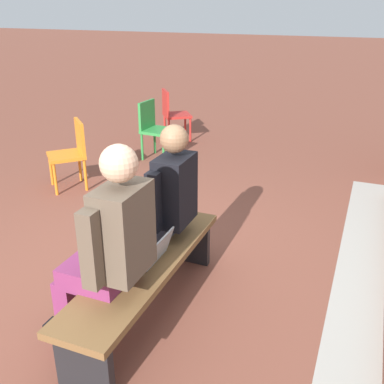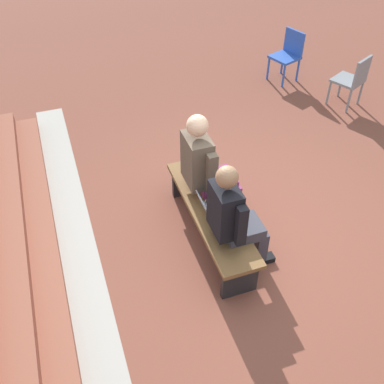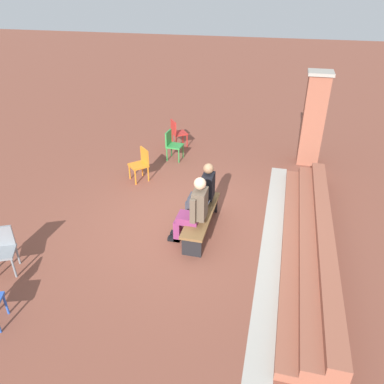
{
  "view_description": "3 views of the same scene",
  "coord_description": "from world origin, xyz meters",
  "px_view_note": "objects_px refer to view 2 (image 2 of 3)",
  "views": [
    {
      "loc": [
        2.62,
        1.67,
        2.16
      ],
      "look_at": [
        0.03,
        0.61,
        0.97
      ],
      "focal_mm": 42.0,
      "sensor_mm": 36.0,
      "label": 1
    },
    {
      "loc": [
        -3.02,
        1.67,
        3.79
      ],
      "look_at": [
        0.25,
        0.52,
        0.71
      ],
      "focal_mm": 42.0,
      "sensor_mm": 36.0,
      "label": 2
    },
    {
      "loc": [
        6.38,
        1.67,
        4.55
      ],
      "look_at": [
        0.02,
        0.09,
        0.81
      ],
      "focal_mm": 35.0,
      "sensor_mm": 36.0,
      "label": 3
    }
  ],
  "objects_px": {
    "person_adult": "(207,167)",
    "plastic_chair_by_pillar": "(353,78)",
    "bench": "(211,215)",
    "laptop": "(211,208)",
    "person_student": "(234,216)",
    "plastic_chair_foreground": "(288,53)"
  },
  "relations": [
    {
      "from": "bench",
      "to": "person_adult",
      "type": "xyz_separation_m",
      "value": [
        0.34,
        -0.07,
        0.39
      ]
    },
    {
      "from": "laptop",
      "to": "plastic_chair_by_pillar",
      "type": "bearing_deg",
      "value": -57.42
    },
    {
      "from": "person_adult",
      "to": "plastic_chair_by_pillar",
      "type": "height_order",
      "value": "person_adult"
    },
    {
      "from": "bench",
      "to": "person_adult",
      "type": "relative_size",
      "value": 1.27
    },
    {
      "from": "laptop",
      "to": "plastic_chair_foreground",
      "type": "distance_m",
      "value": 4.11
    },
    {
      "from": "person_adult",
      "to": "laptop",
      "type": "xyz_separation_m",
      "value": [
        -0.38,
        0.08,
        -0.25
      ]
    },
    {
      "from": "person_adult",
      "to": "plastic_chair_foreground",
      "type": "relative_size",
      "value": 1.69
    },
    {
      "from": "person_student",
      "to": "laptop",
      "type": "relative_size",
      "value": 4.22
    },
    {
      "from": "plastic_chair_foreground",
      "to": "person_adult",
      "type": "bearing_deg",
      "value": 137.49
    },
    {
      "from": "bench",
      "to": "person_student",
      "type": "bearing_deg",
      "value": -171.1
    },
    {
      "from": "bench",
      "to": "plastic_chair_by_pillar",
      "type": "relative_size",
      "value": 2.14
    },
    {
      "from": "laptop",
      "to": "person_adult",
      "type": "bearing_deg",
      "value": -12.49
    },
    {
      "from": "bench",
      "to": "plastic_chair_foreground",
      "type": "distance_m",
      "value": 4.08
    },
    {
      "from": "laptop",
      "to": "plastic_chair_foreground",
      "type": "bearing_deg",
      "value": -39.8
    },
    {
      "from": "bench",
      "to": "person_student",
      "type": "height_order",
      "value": "person_student"
    },
    {
      "from": "person_student",
      "to": "laptop",
      "type": "xyz_separation_m",
      "value": [
        0.39,
        0.08,
        -0.22
      ]
    },
    {
      "from": "plastic_chair_by_pillar",
      "to": "plastic_chair_foreground",
      "type": "bearing_deg",
      "value": 23.38
    },
    {
      "from": "person_student",
      "to": "bench",
      "type": "bearing_deg",
      "value": 8.9
    },
    {
      "from": "bench",
      "to": "laptop",
      "type": "xyz_separation_m",
      "value": [
        -0.04,
        0.01,
        0.15
      ]
    },
    {
      "from": "person_adult",
      "to": "laptop",
      "type": "distance_m",
      "value": 0.46
    },
    {
      "from": "person_student",
      "to": "plastic_chair_foreground",
      "type": "xyz_separation_m",
      "value": [
        3.55,
        -2.55,
        -0.24
      ]
    },
    {
      "from": "person_adult",
      "to": "plastic_chair_foreground",
      "type": "xyz_separation_m",
      "value": [
        2.78,
        -2.55,
        -0.27
      ]
    }
  ]
}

